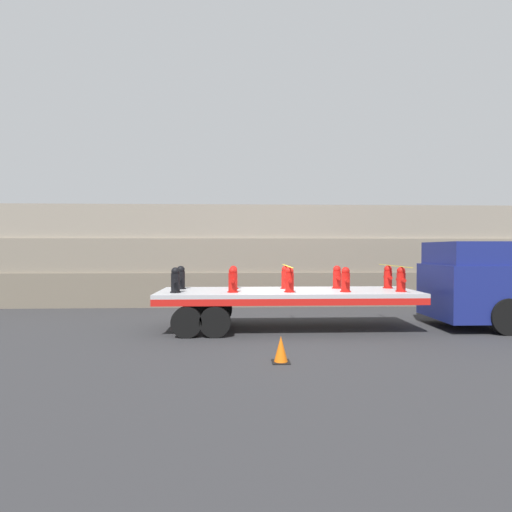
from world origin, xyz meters
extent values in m
plane|color=#2D2D30|center=(0.00, 0.00, 0.00)|extent=(120.00, 120.00, 0.00)
cube|color=#706656|center=(0.00, 6.22, 0.76)|extent=(60.00, 3.00, 1.51)
cube|color=gray|center=(0.00, 6.37, 2.27)|extent=(60.00, 3.00, 1.51)
cube|color=gray|center=(0.00, 6.52, 3.78)|extent=(60.00, 3.00, 1.51)
cube|color=navy|center=(6.00, 0.00, 1.18)|extent=(2.47, 2.48, 1.75)
cube|color=navy|center=(5.75, 0.00, 2.42)|extent=(1.73, 2.28, 0.74)
cube|color=black|center=(6.67, 0.00, 1.53)|extent=(0.99, 2.18, 0.98)
cylinder|color=black|center=(6.43, -1.18, 0.55)|extent=(1.10, 0.28, 1.10)
cylinder|color=black|center=(6.43, 1.18, 0.55)|extent=(1.10, 0.28, 1.10)
cube|color=#B2B2B7|center=(0.00, 0.00, 1.18)|extent=(8.14, 2.49, 0.12)
cube|color=red|center=(0.00, -1.20, 1.01)|extent=(8.14, 0.08, 0.20)
cube|color=red|center=(0.00, 1.20, 1.01)|extent=(8.14, 0.08, 0.20)
cylinder|color=black|center=(-2.24, -1.15, 0.45)|extent=(0.90, 0.30, 0.90)
cylinder|color=black|center=(-2.24, 1.15, 0.45)|extent=(0.90, 0.30, 0.90)
cylinder|color=black|center=(-3.05, -1.15, 0.45)|extent=(0.90, 0.30, 0.90)
cylinder|color=black|center=(-3.05, 1.15, 0.45)|extent=(0.90, 0.30, 0.90)
cylinder|color=black|center=(-3.47, -0.55, 1.25)|extent=(0.33, 0.33, 0.03)
cylinder|color=black|center=(-3.47, -0.55, 1.53)|extent=(0.27, 0.27, 0.59)
sphere|color=black|center=(-3.47, -0.55, 1.88)|extent=(0.25, 0.25, 0.25)
cylinder|color=black|center=(-3.47, -0.75, 1.60)|extent=(0.12, 0.13, 0.12)
cylinder|color=black|center=(-3.47, -0.35, 1.60)|extent=(0.12, 0.13, 0.12)
cylinder|color=black|center=(-3.47, 0.55, 1.25)|extent=(0.33, 0.33, 0.03)
cylinder|color=black|center=(-3.47, 0.55, 1.53)|extent=(0.27, 0.27, 0.59)
sphere|color=black|center=(-3.47, 0.55, 1.88)|extent=(0.25, 0.25, 0.25)
cylinder|color=black|center=(-3.47, 0.35, 1.60)|extent=(0.12, 0.13, 0.12)
cylinder|color=black|center=(-3.47, 0.75, 1.60)|extent=(0.12, 0.13, 0.12)
cylinder|color=red|center=(-1.73, -0.55, 1.25)|extent=(0.33, 0.33, 0.03)
cylinder|color=red|center=(-1.73, -0.55, 1.53)|extent=(0.27, 0.27, 0.59)
sphere|color=red|center=(-1.73, -0.55, 1.88)|extent=(0.25, 0.25, 0.25)
cylinder|color=red|center=(-1.73, -0.75, 1.60)|extent=(0.12, 0.13, 0.12)
cylinder|color=red|center=(-1.73, -0.35, 1.60)|extent=(0.12, 0.13, 0.12)
cylinder|color=red|center=(-1.73, 0.55, 1.25)|extent=(0.33, 0.33, 0.03)
cylinder|color=red|center=(-1.73, 0.55, 1.53)|extent=(0.27, 0.27, 0.59)
sphere|color=red|center=(-1.73, 0.55, 1.88)|extent=(0.25, 0.25, 0.25)
cylinder|color=red|center=(-1.73, 0.35, 1.60)|extent=(0.12, 0.13, 0.12)
cylinder|color=red|center=(-1.73, 0.75, 1.60)|extent=(0.12, 0.13, 0.12)
cylinder|color=red|center=(0.00, -0.55, 1.25)|extent=(0.33, 0.33, 0.03)
cylinder|color=red|center=(0.00, -0.55, 1.53)|extent=(0.27, 0.27, 0.59)
sphere|color=red|center=(0.00, -0.55, 1.88)|extent=(0.25, 0.25, 0.25)
cylinder|color=red|center=(0.00, -0.75, 1.60)|extent=(0.12, 0.13, 0.12)
cylinder|color=red|center=(0.00, -0.35, 1.60)|extent=(0.12, 0.13, 0.12)
cylinder|color=red|center=(0.00, 0.55, 1.25)|extent=(0.33, 0.33, 0.03)
cylinder|color=red|center=(0.00, 0.55, 1.53)|extent=(0.27, 0.27, 0.59)
sphere|color=red|center=(0.00, 0.55, 1.88)|extent=(0.25, 0.25, 0.25)
cylinder|color=red|center=(0.00, 0.35, 1.60)|extent=(0.12, 0.13, 0.12)
cylinder|color=red|center=(0.00, 0.75, 1.60)|extent=(0.12, 0.13, 0.12)
cylinder|color=red|center=(1.73, -0.55, 1.25)|extent=(0.33, 0.33, 0.03)
cylinder|color=red|center=(1.73, -0.55, 1.53)|extent=(0.27, 0.27, 0.59)
sphere|color=red|center=(1.73, -0.55, 1.88)|extent=(0.25, 0.25, 0.25)
cylinder|color=red|center=(1.73, -0.75, 1.60)|extent=(0.12, 0.13, 0.12)
cylinder|color=red|center=(1.73, -0.35, 1.60)|extent=(0.12, 0.13, 0.12)
cylinder|color=red|center=(1.73, 0.55, 1.25)|extent=(0.33, 0.33, 0.03)
cylinder|color=red|center=(1.73, 0.55, 1.53)|extent=(0.27, 0.27, 0.59)
sphere|color=red|center=(1.73, 0.55, 1.88)|extent=(0.25, 0.25, 0.25)
cylinder|color=red|center=(1.73, 0.35, 1.60)|extent=(0.12, 0.13, 0.12)
cylinder|color=red|center=(1.73, 0.75, 1.60)|extent=(0.12, 0.13, 0.12)
cylinder|color=red|center=(3.47, -0.55, 1.25)|extent=(0.33, 0.33, 0.03)
cylinder|color=red|center=(3.47, -0.55, 1.53)|extent=(0.27, 0.27, 0.59)
sphere|color=red|center=(3.47, -0.55, 1.88)|extent=(0.25, 0.25, 0.25)
cylinder|color=red|center=(3.47, -0.75, 1.60)|extent=(0.12, 0.13, 0.12)
cylinder|color=red|center=(3.47, -0.35, 1.60)|extent=(0.12, 0.13, 0.12)
cylinder|color=red|center=(3.47, 0.55, 1.25)|extent=(0.33, 0.33, 0.03)
cylinder|color=red|center=(3.47, 0.55, 1.53)|extent=(0.27, 0.27, 0.59)
sphere|color=red|center=(3.47, 0.55, 1.88)|extent=(0.25, 0.25, 0.25)
cylinder|color=red|center=(3.47, 0.35, 1.60)|extent=(0.12, 0.13, 0.12)
cylinder|color=red|center=(3.47, 0.75, 1.60)|extent=(0.12, 0.13, 0.12)
cube|color=yellow|center=(0.00, 0.00, 2.01)|extent=(0.05, 2.69, 0.01)
cube|color=yellow|center=(3.47, 0.00, 2.01)|extent=(0.05, 2.69, 0.01)
cube|color=black|center=(-0.59, -3.77, 0.01)|extent=(0.40, 0.40, 0.03)
cone|color=orange|center=(-0.59, -3.77, 0.31)|extent=(0.31, 0.31, 0.57)
camera|label=1|loc=(-1.50, -12.68, 2.55)|focal=28.00mm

